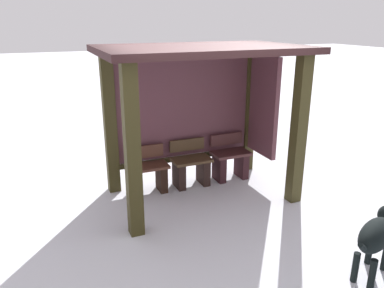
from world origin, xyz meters
name	(u,v)px	position (x,y,z in m)	size (l,w,h in m)	color
ground_plane	(201,195)	(0.00, 0.00, 0.00)	(60.00, 60.00, 0.00)	silver
bus_shelter	(203,90)	(0.11, 0.20, 1.64)	(2.91, 1.86, 2.30)	#332D14
bench_left_inside	(148,174)	(-0.74, 0.42, 0.31)	(0.64, 0.35, 0.74)	#4F2E21
bench_center_inside	(191,168)	(0.00, 0.42, 0.31)	(0.64, 0.41, 0.76)	#493521
bench_right_inside	(230,161)	(0.74, 0.42, 0.32)	(0.64, 0.39, 0.77)	#482626
dog	(377,234)	(0.94, -2.48, 0.48)	(0.95, 0.55, 0.68)	black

